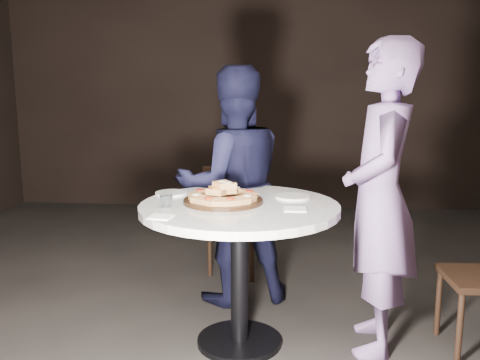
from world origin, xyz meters
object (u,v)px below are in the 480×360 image
object	(u,v)px
diner_teal	(380,199)
water_glass	(166,201)
serving_board	(223,201)
chair_far	(234,213)
focaccia_pile	(223,194)
diner_navy	(233,186)
table	(239,231)

from	to	relation	value
diner_teal	water_glass	bearing A→B (deg)	-77.88
serving_board	chair_far	distance (m)	1.16
serving_board	diner_teal	world-z (taller)	diner_teal
water_glass	focaccia_pile	bearing A→B (deg)	23.14
focaccia_pile	diner_navy	xyz separation A→B (m)	(-0.00, 0.64, -0.08)
table	diner_teal	xyz separation A→B (m)	(0.80, 0.04, 0.20)
chair_far	diner_navy	bearing A→B (deg)	110.33
focaccia_pile	diner_navy	size ratio (longest dim) A/B	0.25
table	water_glass	world-z (taller)	water_glass
table	focaccia_pile	distance (m)	0.23
serving_board	diner_navy	bearing A→B (deg)	90.17
focaccia_pile	diner_navy	distance (m)	0.65
chair_far	diner_navy	world-z (taller)	diner_navy
focaccia_pile	chair_far	bearing A→B (deg)	91.48
diner_teal	table	bearing A→B (deg)	-81.57
water_glass	diner_navy	xyz separation A→B (m)	(0.30, 0.77, -0.07)
diner_navy	diner_teal	world-z (taller)	diner_teal
diner_navy	diner_teal	bearing A→B (deg)	126.00
chair_far	serving_board	bearing A→B (deg)	108.48
diner_navy	focaccia_pile	bearing A→B (deg)	71.56
serving_board	water_glass	distance (m)	0.33
focaccia_pile	diner_navy	bearing A→B (deg)	90.13
chair_far	diner_navy	xyz separation A→B (m)	(0.03, -0.46, 0.31)
serving_board	chair_far	size ratio (longest dim) A/B	0.51
chair_far	diner_teal	distance (m)	1.48
focaccia_pile	chair_far	distance (m)	1.17
chair_far	diner_teal	size ratio (longest dim) A/B	0.50
focaccia_pile	diner_navy	world-z (taller)	diner_navy
water_glass	diner_navy	bearing A→B (deg)	68.65
table	serving_board	distance (m)	0.20
serving_board	focaccia_pile	bearing A→B (deg)	104.99
focaccia_pile	diner_teal	bearing A→B (deg)	0.42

